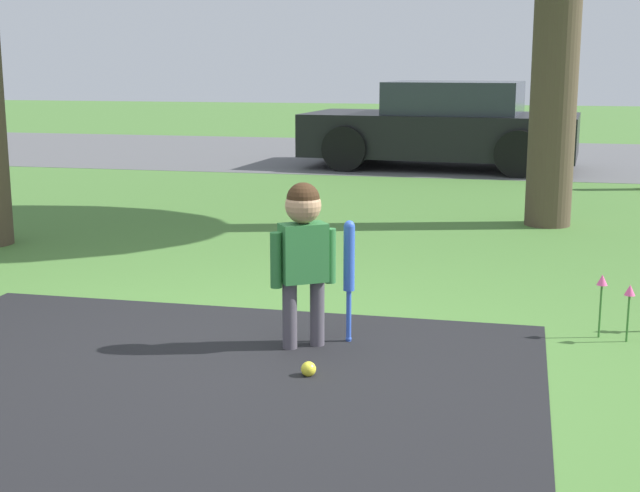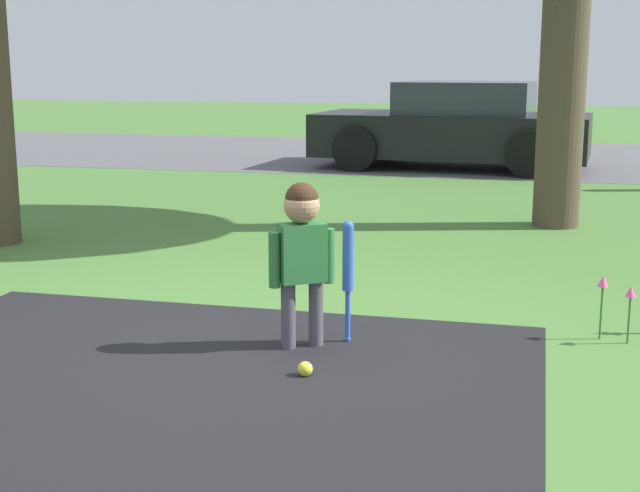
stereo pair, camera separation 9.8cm
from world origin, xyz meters
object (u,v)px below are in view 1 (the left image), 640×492
baseball_bat (349,264)px  parked_car (444,127)px  child (303,242)px  sports_ball (309,369)px

baseball_bat → parked_car: (-0.26, 8.63, 0.16)m
child → baseball_bat: 0.30m
child → parked_car: parked_car is taller
baseball_bat → child: bearing=-145.9°
child → sports_ball: 0.72m
sports_ball → child: bearing=106.9°
baseball_bat → sports_ball: size_ratio=9.09×
child → parked_car: size_ratio=0.22×
sports_ball → parked_car: size_ratio=0.02×
sports_ball → baseball_bat: bearing=81.7°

